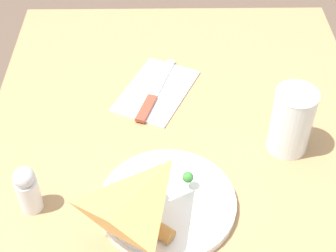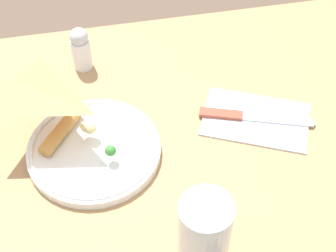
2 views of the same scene
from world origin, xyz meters
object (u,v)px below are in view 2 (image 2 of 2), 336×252
at_px(napkin_folded, 256,119).
at_px(butter_knife, 250,117).
at_px(dining_table, 166,192).
at_px(milk_glass, 204,235).
at_px(salt_shaker, 81,48).
at_px(plate_pizza, 94,148).

relative_size(napkin_folded, butter_knife, 1.09).
bearing_deg(dining_table, milk_glass, -85.22).
bearing_deg(dining_table, salt_shaker, 114.92).
bearing_deg(dining_table, plate_pizza, 167.52).
height_order(milk_glass, salt_shaker, milk_glass).
distance_m(milk_glass, butter_knife, 0.29).
height_order(napkin_folded, butter_knife, butter_knife).
height_order(butter_knife, salt_shaker, salt_shaker).
bearing_deg(napkin_folded, milk_glass, -123.50).
bearing_deg(plate_pizza, butter_knife, 4.62).
bearing_deg(salt_shaker, milk_glass, -73.40).
xyz_separation_m(napkin_folded, salt_shaker, (-0.29, 0.20, 0.04)).
height_order(napkin_folded, salt_shaker, salt_shaker).
xyz_separation_m(plate_pizza, salt_shaker, (0.00, 0.22, 0.03)).
bearing_deg(butter_knife, napkin_folded, -0.00).
relative_size(plate_pizza, salt_shaker, 2.46).
bearing_deg(salt_shaker, dining_table, -65.08).
bearing_deg(napkin_folded, butter_knife, 161.33).
xyz_separation_m(plate_pizza, milk_glass, (0.13, -0.22, 0.04)).
distance_m(plate_pizza, butter_knife, 0.28).
distance_m(napkin_folded, salt_shaker, 0.36).
xyz_separation_m(dining_table, milk_glass, (0.02, -0.19, 0.17)).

